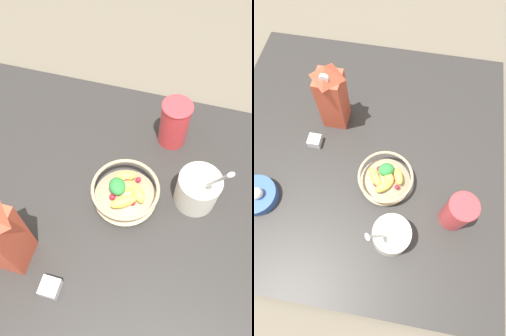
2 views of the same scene
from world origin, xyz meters
TOP-DOWN VIEW (x-y plane):
  - ground_plane at (0.00, 0.00)m, footprint 6.00×6.00m
  - countertop at (0.00, 0.00)m, footprint 1.04×1.04m
  - fruit_bowl at (0.11, -0.11)m, footprint 0.18×0.18m
  - yogurt_tub at (0.16, -0.29)m, footprint 0.12×0.11m
  - drinking_cup at (0.35, -0.19)m, footprint 0.09×0.09m
  - spice_jar at (-0.16, -0.00)m, footprint 0.04×0.04m

SIDE VIEW (x-z plane):
  - ground_plane at x=0.00m, z-range 0.00..0.00m
  - countertop at x=0.00m, z-range 0.00..0.03m
  - spice_jar at x=-0.16m, z-range 0.03..0.06m
  - fruit_bowl at x=0.11m, z-range 0.03..0.11m
  - yogurt_tub at x=0.16m, z-range -0.03..0.22m
  - drinking_cup at x=0.35m, z-range 0.04..0.19m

